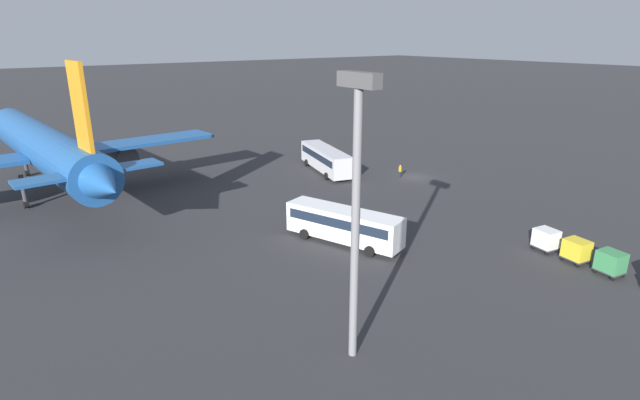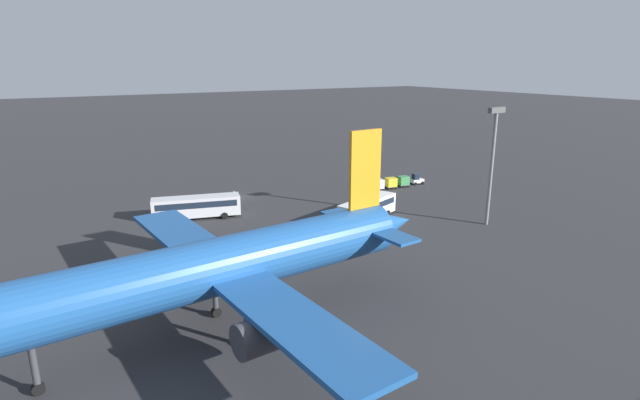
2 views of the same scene
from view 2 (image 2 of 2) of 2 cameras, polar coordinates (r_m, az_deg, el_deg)
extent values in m
plane|color=#2D2D30|center=(88.20, -9.49, 0.26)|extent=(600.00, 600.00, 0.00)
cylinder|color=#1E5193|center=(42.71, -12.80, -7.72)|extent=(37.84, 7.42, 4.88)
cone|color=#1E5193|center=(53.10, 7.76, -2.80)|extent=(6.63, 4.82, 4.40)
cube|color=#1E5193|center=(34.84, -2.44, -14.05)|extent=(6.05, 17.59, 0.44)
cube|color=#1E5193|center=(53.27, -15.55, -3.88)|extent=(6.05, 17.59, 0.44)
cube|color=orange|center=(49.28, 5.17, 3.49)|extent=(3.78, 0.61, 7.81)
cube|color=#1E5193|center=(51.05, 5.34, -2.90)|extent=(3.49, 12.85, 0.28)
cylinder|color=#38383D|center=(37.06, -6.18, -14.97)|extent=(4.68, 2.99, 2.69)
cylinder|color=#38383D|center=(51.17, -15.60, -6.57)|extent=(4.68, 2.99, 2.69)
cylinder|color=#38383D|center=(42.23, -29.80, -16.52)|extent=(0.50, 0.50, 3.91)
cylinder|color=black|center=(42.99, -29.52, -18.24)|extent=(0.93, 0.56, 0.90)
cylinder|color=#38383D|center=(42.72, -8.34, -14.05)|extent=(0.50, 0.50, 3.91)
cylinder|color=black|center=(43.48, -8.26, -15.78)|extent=(0.93, 0.56, 0.90)
cylinder|color=#38383D|center=(47.85, -11.88, -10.82)|extent=(0.50, 0.50, 3.91)
cylinder|color=black|center=(48.53, -11.78, -12.41)|extent=(0.93, 0.56, 0.90)
cube|color=silver|center=(77.40, -13.94, -0.69)|extent=(13.21, 6.26, 2.91)
cube|color=#192333|center=(77.26, -13.96, -0.33)|extent=(12.23, 6.01, 0.93)
cylinder|color=black|center=(76.39, -16.83, -2.22)|extent=(1.04, 0.56, 1.00)
cylinder|color=black|center=(79.25, -16.81, -1.58)|extent=(1.04, 0.56, 1.00)
cylinder|color=black|center=(76.55, -10.84, -1.78)|extent=(1.04, 0.56, 1.00)
cylinder|color=black|center=(79.40, -11.03, -1.16)|extent=(1.04, 0.56, 1.00)
cube|color=white|center=(74.50, 5.45, -0.95)|extent=(11.73, 6.23, 2.84)
cube|color=#192333|center=(74.36, 5.46, -0.59)|extent=(10.87, 5.97, 0.91)
cylinder|color=black|center=(71.35, 4.72, -2.84)|extent=(1.04, 0.61, 1.00)
cylinder|color=black|center=(72.89, 2.93, -2.40)|extent=(1.04, 0.61, 1.00)
cylinder|color=black|center=(77.04, 7.77, -1.53)|extent=(1.04, 0.61, 1.00)
cylinder|color=black|center=(78.46, 6.06, -1.16)|extent=(1.04, 0.61, 1.00)
cube|color=white|center=(98.41, 11.05, 2.17)|extent=(2.55, 1.61, 0.70)
cube|color=#192333|center=(97.98, 10.87, 2.66)|extent=(1.23, 1.30, 1.10)
cylinder|color=black|center=(97.46, 10.86, 1.83)|extent=(0.62, 0.30, 0.60)
cylinder|color=black|center=(98.58, 10.41, 2.01)|extent=(0.62, 0.30, 0.60)
cylinder|color=black|center=(98.41, 11.67, 1.92)|extent=(0.62, 0.30, 0.60)
cylinder|color=black|center=(99.52, 11.21, 2.10)|extent=(0.62, 0.30, 0.60)
cylinder|color=#1E1E2D|center=(86.26, -9.79, 0.19)|extent=(0.32, 0.32, 0.85)
cylinder|color=orange|center=(86.06, -9.81, 0.67)|extent=(0.38, 0.38, 0.65)
sphere|color=tan|center=(85.95, -9.82, 0.96)|extent=(0.24, 0.24, 0.24)
cube|color=#38383D|center=(95.80, 9.48, 1.73)|extent=(2.24, 1.98, 0.10)
cube|color=#38844C|center=(95.60, 9.51, 2.23)|extent=(2.13, 1.88, 1.60)
cylinder|color=black|center=(94.94, 9.29, 1.47)|extent=(0.37, 0.18, 0.36)
cylinder|color=black|center=(96.00, 8.89, 1.64)|extent=(0.37, 0.18, 0.36)
cylinder|color=black|center=(95.72, 10.07, 1.55)|extent=(0.37, 0.18, 0.36)
cylinder|color=black|center=(96.77, 9.67, 1.72)|extent=(0.37, 0.18, 0.36)
cube|color=#38383D|center=(94.09, 8.09, 1.54)|extent=(2.24, 1.98, 0.10)
cube|color=gold|center=(93.89, 8.11, 2.04)|extent=(2.13, 1.88, 1.60)
cylinder|color=black|center=(93.23, 7.88, 1.27)|extent=(0.37, 0.18, 0.36)
cylinder|color=black|center=(94.31, 7.49, 1.45)|extent=(0.37, 0.18, 0.36)
cylinder|color=black|center=(93.99, 8.68, 1.35)|extent=(0.37, 0.18, 0.36)
cylinder|color=black|center=(95.05, 8.29, 1.53)|extent=(0.37, 0.18, 0.36)
cube|color=#38383D|center=(92.48, 6.63, 1.34)|extent=(2.24, 1.98, 0.10)
cube|color=silver|center=(92.28, 6.64, 1.85)|extent=(2.13, 1.88, 1.60)
cylinder|color=black|center=(91.64, 6.40, 1.07)|extent=(0.37, 0.18, 0.36)
cylinder|color=black|center=(92.73, 6.02, 1.25)|extent=(0.37, 0.18, 0.36)
cylinder|color=black|center=(92.36, 7.23, 1.16)|extent=(0.37, 0.18, 0.36)
cylinder|color=black|center=(93.44, 6.84, 1.34)|extent=(0.37, 0.18, 0.36)
cylinder|color=slate|center=(74.89, 18.97, 3.23)|extent=(0.50, 0.50, 16.11)
cube|color=#4C4C4C|center=(73.67, 19.55, 9.67)|extent=(2.80, 0.70, 0.80)
camera|label=1|loc=(82.05, 38.28, 9.34)|focal=28.00mm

